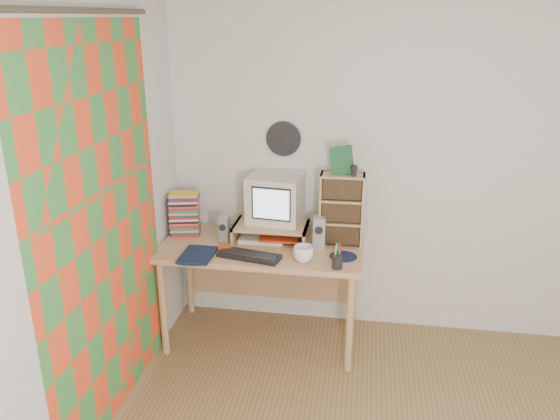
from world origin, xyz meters
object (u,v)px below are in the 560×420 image
(desk, at_px, (263,259))
(mug, at_px, (303,254))
(crt_monitor, at_px, (274,200))
(cd_rack, at_px, (342,209))
(keyboard, at_px, (249,256))
(dvd_stack, at_px, (185,214))
(diary, at_px, (182,252))

(desk, xyz_separation_m, mug, (0.32, -0.28, 0.19))
(crt_monitor, xyz_separation_m, cd_rack, (0.47, -0.03, -0.04))
(keyboard, relative_size, mug, 3.10)
(keyboard, bearing_deg, cd_rack, 42.42)
(desk, relative_size, keyboard, 3.37)
(dvd_stack, height_order, cd_rack, cd_rack)
(desk, relative_size, crt_monitor, 3.96)
(diary, bearing_deg, mug, 2.82)
(keyboard, distance_m, cd_rack, 0.71)
(crt_monitor, bearing_deg, keyboard, -99.43)
(desk, relative_size, mug, 10.45)
(dvd_stack, xyz_separation_m, cd_rack, (1.13, -0.00, 0.10))
(desk, distance_m, dvd_stack, 0.66)
(crt_monitor, height_order, diary, crt_monitor)
(desk, xyz_separation_m, keyboard, (-0.04, -0.28, 0.15))
(crt_monitor, distance_m, dvd_stack, 0.67)
(diary, bearing_deg, desk, 33.69)
(cd_rack, bearing_deg, crt_monitor, 176.33)
(dvd_stack, bearing_deg, diary, -88.42)
(dvd_stack, xyz_separation_m, diary, (0.11, -0.39, -0.12))
(mug, distance_m, diary, 0.81)
(crt_monitor, relative_size, mug, 2.64)
(mug, bearing_deg, dvd_stack, 159.19)
(keyboard, xyz_separation_m, mug, (0.36, 0.00, 0.04))
(mug, bearing_deg, diary, -176.79)
(cd_rack, xyz_separation_m, mug, (-0.22, -0.34, -0.20))
(crt_monitor, height_order, keyboard, crt_monitor)
(cd_rack, bearing_deg, desk, -174.12)
(cd_rack, height_order, diary, cd_rack)
(desk, distance_m, diary, 0.61)
(dvd_stack, bearing_deg, keyboard, -45.73)
(crt_monitor, relative_size, keyboard, 0.85)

